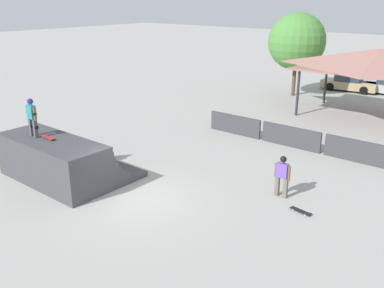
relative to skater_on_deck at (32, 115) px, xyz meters
The scene contains 10 objects.
ground_plane 5.43m from the skater_on_deck, 14.00° to the left, with size 160.00×160.00×0.00m, color #A3A09B.
quarter_pipe_ramp 2.17m from the skater_on_deck, 30.10° to the left, with size 5.14×3.79×1.80m.
skater_on_deck is the anchor object (origin of this frame).
skateboard_on_deck 1.12m from the skater_on_deck, 15.59° to the left, with size 0.85×0.23×0.09m.
bystander_walking 10.13m from the skater_on_deck, 28.97° to the left, with size 0.64×0.24×1.64m.
skateboard_on_ground 11.07m from the skater_on_deck, 22.61° to the left, with size 0.84×0.33×0.09m.
barrier_fence 12.24m from the skater_on_deck, 58.22° to the left, with size 9.95×0.12×1.05m.
pavilion_shelter 19.78m from the skater_on_deck, 66.49° to the left, with size 9.59×5.06×4.32m.
tree_beside_pavilion 21.18m from the skater_on_deck, 87.39° to the left, with size 4.21×4.21×6.15m.
parked_car_tan 25.86m from the skater_on_deck, 81.84° to the left, with size 4.41×2.03×1.27m.
Camera 1 is at (10.92, -9.82, 7.23)m, focal length 40.00 mm.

